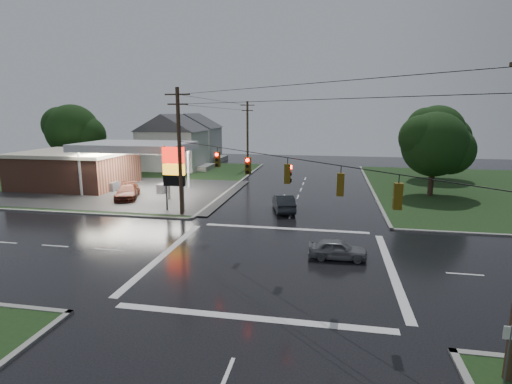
% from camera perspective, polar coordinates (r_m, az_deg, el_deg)
% --- Properties ---
extents(ground, '(120.00, 120.00, 0.00)m').
position_cam_1_polar(ground, '(24.90, 2.35, -9.81)').
color(ground, black).
rests_on(ground, ground).
extents(grass_nw, '(36.00, 36.00, 0.08)m').
position_cam_1_polar(grass_nw, '(57.76, -20.00, 1.85)').
color(grass_nw, '#173116').
rests_on(grass_nw, ground).
extents(gas_station, '(26.20, 18.00, 5.60)m').
position_cam_1_polar(gas_station, '(51.97, -23.38, 3.39)').
color(gas_station, '#2D2D2D').
rests_on(gas_station, ground).
extents(pylon_sign, '(2.00, 0.35, 6.00)m').
position_cam_1_polar(pylon_sign, '(36.54, -11.67, 3.35)').
color(pylon_sign, '#59595E').
rests_on(pylon_sign, ground).
extents(utility_pole_nw, '(2.20, 0.32, 11.00)m').
position_cam_1_polar(utility_pole_nw, '(35.05, -10.87, 5.86)').
color(utility_pole_nw, '#382619').
rests_on(utility_pole_nw, ground).
extents(utility_pole_n, '(2.20, 0.32, 10.50)m').
position_cam_1_polar(utility_pole_n, '(62.39, -1.22, 8.23)').
color(utility_pole_n, '#382619').
rests_on(utility_pole_n, ground).
extents(traffic_signals, '(26.87, 26.87, 1.47)m').
position_cam_1_polar(traffic_signals, '(23.32, 2.52, 5.18)').
color(traffic_signals, black).
rests_on(traffic_signals, ground).
extents(house_near, '(11.05, 8.48, 8.60)m').
position_cam_1_polar(house_near, '(63.92, -11.77, 7.11)').
color(house_near, silver).
rests_on(house_near, ground).
extents(house_far, '(11.05, 8.48, 8.60)m').
position_cam_1_polar(house_far, '(75.46, -9.01, 7.85)').
color(house_far, silver).
rests_on(house_far, ground).
extents(tree_nw_behind, '(8.93, 7.60, 10.00)m').
position_cam_1_polar(tree_nw_behind, '(64.74, -24.62, 7.95)').
color(tree_nw_behind, black).
rests_on(tree_nw_behind, ground).
extents(tree_ne_near, '(7.99, 6.80, 8.98)m').
position_cam_1_polar(tree_ne_near, '(46.38, 24.29, 6.19)').
color(tree_ne_near, black).
rests_on(tree_ne_near, ground).
extents(tree_ne_far, '(8.46, 7.20, 9.80)m').
position_cam_1_polar(tree_ne_far, '(58.69, 24.52, 7.69)').
color(tree_ne_far, black).
rests_on(tree_ne_far, ground).
extents(car_north, '(2.78, 5.02, 1.57)m').
position_cam_1_polar(car_north, '(36.66, 3.96, -1.54)').
color(car_north, black).
rests_on(car_north, ground).
extents(car_crossing, '(3.63, 1.48, 1.23)m').
position_cam_1_polar(car_crossing, '(25.54, 11.59, -8.01)').
color(car_crossing, slate).
rests_on(car_crossing, ground).
extents(car_pump, '(3.73, 5.62, 1.51)m').
position_cam_1_polar(car_pump, '(43.72, -17.89, 0.02)').
color(car_pump, '#511F12').
rests_on(car_pump, ground).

